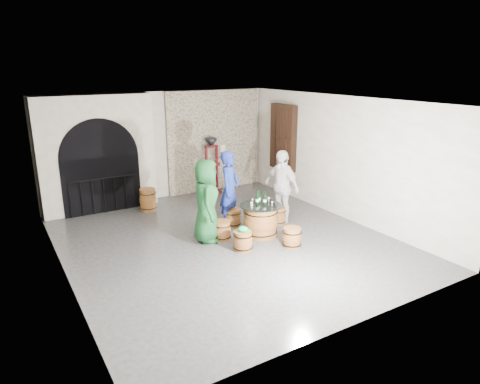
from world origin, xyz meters
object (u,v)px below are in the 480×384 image
wine_bottle_left (257,199)px  barrel_table (260,220)px  person_white (281,187)px  side_barrel (148,200)px  person_blue (230,189)px  barrel_stool_near_left (243,241)px  person_green (206,201)px  barrel_stool_left (222,230)px  barrel_stool_near_right (292,237)px  wine_bottle_center (265,199)px  wine_bottle_right (258,198)px  barrel_stool_far (233,217)px  corking_press (212,162)px  barrel_stool_right (278,215)px

wine_bottle_left → barrel_table: bearing=-62.3°
person_white → side_barrel: person_white is taller
person_blue → barrel_stool_near_left: bearing=-147.5°
person_green → barrel_stool_left: bearing=-83.4°
person_blue → side_barrel: (-1.42, 2.15, -0.65)m
barrel_stool_near_right → person_white: (0.72, 1.42, 0.73)m
person_white → wine_bottle_left: 1.11m
wine_bottle_center → side_barrel: wine_bottle_center is taller
barrel_stool_near_right → wine_bottle_right: size_ratio=1.36×
barrel_stool_left → barrel_stool_near_right: (1.15, -1.19, 0.00)m
barrel_stool_left → wine_bottle_left: (0.85, -0.20, 0.68)m
side_barrel → barrel_stool_near_right: bearing=-64.4°
barrel_stool_near_left → person_green: size_ratio=0.23×
barrel_stool_near_left → person_blue: size_ratio=0.23×
wine_bottle_center → side_barrel: bearing=119.3°
barrel_stool_far → barrel_stool_near_right: (0.50, -1.81, 0.00)m
wine_bottle_center → corking_press: (0.52, 3.73, 0.13)m
barrel_stool_near_right → corking_press: (0.36, 4.60, 0.82)m
barrel_stool_far → wine_bottle_right: size_ratio=1.36×
barrel_stool_near_left → side_barrel: side_barrel is taller
barrel_stool_left → barrel_stool_near_right: bearing=-45.9°
person_white → wine_bottle_right: bearing=-79.5°
barrel_stool_near_left → wine_bottle_right: size_ratio=1.36×
barrel_stool_near_left → person_white: (1.77, 1.02, 0.73)m
person_blue → wine_bottle_right: bearing=-107.9°
person_white → wine_bottle_right: 1.01m
barrel_stool_near_right → barrel_stool_near_left: 1.12m
barrel_stool_right → barrel_stool_near_right: bearing=-113.2°
barrel_stool_right → corking_press: 3.37m
barrel_stool_far → barrel_stool_left: bearing=-136.2°
barrel_stool_left → corking_press: bearing=66.1°
wine_bottle_center → barrel_stool_right: bearing=32.6°
barrel_stool_near_right → wine_bottle_left: (-0.30, 0.99, 0.68)m
barrel_stool_left → person_green: person_green is taller
barrel_stool_far → corking_press: bearing=72.8°
barrel_table → wine_bottle_right: bearing=75.6°
wine_bottle_left → side_barrel: wine_bottle_left is taller
barrel_stool_near_right → wine_bottle_left: size_ratio=1.36×
barrel_stool_left → barrel_stool_near_left: (0.10, -0.78, 0.00)m
person_blue → wine_bottle_right: size_ratio=5.91×
person_white → wine_bottle_left: person_white is taller
wine_bottle_left → corking_press: size_ratio=0.18×
barrel_stool_right → person_blue: (-1.10, 0.56, 0.74)m
side_barrel → barrel_stool_right: bearing=-47.1°
barrel_stool_near_left → person_white: size_ratio=0.23×
wine_bottle_left → wine_bottle_center: bearing=-38.7°
barrel_stool_right → wine_bottle_left: 1.16m
person_white → corking_press: bearing=175.9°
person_blue → barrel_stool_near_right: bearing=-112.8°
person_white → corking_press: 3.20m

